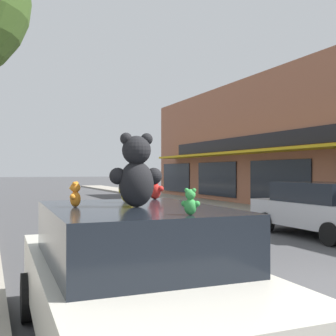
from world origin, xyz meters
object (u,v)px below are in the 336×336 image
teddy_bear_orange (75,195)px  teddy_bear_green (190,202)px  teddy_bear_cream (128,186)px  parked_car_far_center (322,208)px  teddy_bear_yellow (127,189)px  plush_art_car (133,276)px  teddy_bear_giant (136,171)px  teddy_bear_red (155,187)px

teddy_bear_orange → teddy_bear_green: bearing=59.8°
teddy_bear_green → teddy_bear_cream: (0.10, 2.01, 0.06)m
parked_car_far_center → teddy_bear_yellow: bearing=-147.4°
teddy_bear_cream → parked_car_far_center: 8.36m
parked_car_far_center → plush_art_car: bearing=-144.9°
teddy_bear_yellow → teddy_bear_cream: (0.17, 0.49, 0.01)m
teddy_bear_green → teddy_bear_orange: size_ratio=0.86×
teddy_bear_giant → teddy_bear_orange: size_ratio=2.91×
teddy_bear_giant → teddy_bear_green: teddy_bear_giant is taller
teddy_bear_giant → teddy_bear_cream: teddy_bear_giant is taller
teddy_bear_green → teddy_bear_orange: bearing=-19.3°
teddy_bear_cream → teddy_bear_orange: (-0.84, -0.85, -0.05)m
teddy_bear_green → plush_art_car: bearing=-41.8°
plush_art_car → teddy_bear_orange: teddy_bear_orange is taller
teddy_bear_yellow → parked_car_far_center: (7.34, 4.70, -0.86)m
teddy_bear_yellow → teddy_bear_red: bearing=-92.6°
teddy_bear_giant → teddy_bear_yellow: (0.10, 0.60, -0.21)m
teddy_bear_cream → teddy_bear_giant: bearing=82.7°
plush_art_car → teddy_bear_cream: bearing=76.4°
teddy_bear_giant → teddy_bear_red: teddy_bear_giant is taller
plush_art_car → parked_car_far_center: bearing=36.6°
teddy_bear_yellow → parked_car_far_center: bearing=-99.7°
teddy_bear_red → teddy_bear_orange: size_ratio=1.28×
teddy_bear_orange → teddy_bear_yellow: bearing=145.2°
teddy_bear_green → parked_car_far_center: 9.60m
teddy_bear_red → teddy_bear_yellow: bearing=94.9°
teddy_bear_green → teddy_bear_cream: size_ratio=0.63×
plush_art_car → teddy_bear_cream: (0.28, 1.02, 0.90)m
teddy_bear_orange → teddy_bear_giant: bearing=94.1°
teddy_bear_yellow → teddy_bear_green: 1.52m
plush_art_car → teddy_bear_giant: (0.01, -0.07, 1.09)m
plush_art_car → teddy_bear_cream: 1.39m
teddy_bear_giant → teddy_bear_red: 1.21m
teddy_bear_yellow → teddy_bear_green: size_ratio=1.45×
plush_art_car → teddy_bear_giant: bearing=-79.7°
teddy_bear_giant → teddy_bear_green: (0.17, -0.91, -0.26)m
teddy_bear_green → teddy_bear_cream: bearing=-54.8°
teddy_bear_red → parked_car_far_center: size_ratio=0.08×
teddy_bear_red → parked_car_far_center: 8.10m
teddy_bear_yellow → teddy_bear_red: teddy_bear_red is taller
parked_car_far_center → teddy_bear_green: bearing=-139.5°
teddy_bear_yellow → teddy_bear_orange: 0.76m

